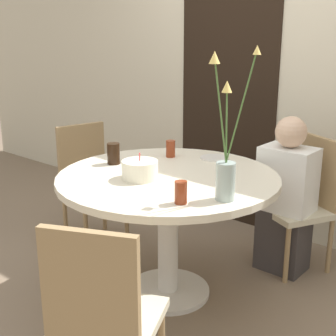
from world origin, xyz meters
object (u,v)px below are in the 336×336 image
flower_vase (226,162)px  chair_right_flank (89,178)px  birthday_cake (140,170)px  chair_far_back (306,197)px  drink_glass_2 (171,149)px  side_plate (215,158)px  person_guest (286,200)px  drink_glass_1 (113,154)px  drink_glass_0 (181,192)px  chair_near_front (102,313)px

flower_vase → chair_right_flank: bearing=166.2°
chair_right_flank → birthday_cake: bearing=-100.1°
chair_far_back → drink_glass_2: (-0.70, -0.57, 0.33)m
side_plate → drink_glass_2: (-0.25, -0.15, 0.05)m
birthday_cake → side_plate: bearing=83.6°
person_guest → drink_glass_2: bearing=-145.6°
birthday_cake → drink_glass_1: 0.36m
drink_glass_0 → drink_glass_1: (-0.75, 0.27, 0.01)m
chair_far_back → person_guest: person_guest is taller
drink_glass_1 → person_guest: bearing=44.9°
flower_vase → person_guest: 1.00m
flower_vase → drink_glass_1: size_ratio=5.63×
chair_right_flank → flower_vase: size_ratio=1.21×
birthday_cake → person_guest: person_guest is taller
chair_far_back → side_plate: bearing=-109.7°
drink_glass_1 → birthday_cake: bearing=-19.2°
chair_right_flank → person_guest: size_ratio=0.85×
chair_near_front → drink_glass_1: (-0.83, 0.86, 0.34)m
chair_right_flank → drink_glass_0: (1.32, -0.53, 0.33)m
drink_glass_2 → person_guest: 0.83m
side_plate → drink_glass_2: 0.29m
drink_glass_1 → person_guest: person_guest is taller
chair_far_back → side_plate: chair_far_back is taller
chair_right_flank → flower_vase: (1.45, -0.36, 0.46)m
chair_right_flank → drink_glass_2: chair_right_flank is taller
flower_vase → chair_near_front: bearing=-94.0°
chair_far_back → chair_near_front: bearing=-63.6°
flower_vase → side_plate: size_ratio=4.00×
drink_glass_2 → flower_vase: bearing=-31.9°
drink_glass_2 → chair_near_front: bearing=-61.0°
chair_right_flank → drink_glass_0: 1.46m
drink_glass_2 → person_guest: bearing=34.4°
birthday_cake → drink_glass_0: birthday_cake is taller
drink_glass_1 → chair_far_back: bearing=47.1°
side_plate → person_guest: person_guest is taller
chair_right_flank → person_guest: person_guest is taller
chair_near_front → side_plate: 1.45m
drink_glass_2 → birthday_cake: bearing=-69.5°
chair_right_flank → chair_near_front: (1.40, -1.12, 0.00)m
drink_glass_0 → drink_glass_2: same height
drink_glass_1 → side_plate: bearing=51.0°
person_guest → chair_near_front: bearing=-88.5°
person_guest → birthday_cake: bearing=-116.5°
chair_right_flank → drink_glass_1: size_ratio=6.82×
drink_glass_0 → person_guest: person_guest is taller
chair_right_flank → drink_glass_0: size_ratio=8.07×
birthday_cake → drink_glass_2: bearing=110.5°
drink_glass_1 → drink_glass_2: drink_glass_1 is taller
side_plate → person_guest: bearing=36.4°
drink_glass_1 → drink_glass_2: bearing=65.7°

